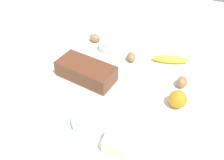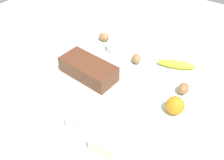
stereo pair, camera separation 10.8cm
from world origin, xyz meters
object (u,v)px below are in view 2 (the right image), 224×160
Objects in this scene: sugar_bowl at (117,45)px; banana at (176,64)px; loaf_pan at (89,68)px; egg_beside_bowl at (136,59)px; butter_block at (104,144)px; egg_near_butter at (184,88)px; orange_fruit at (175,105)px; egg_loose at (104,37)px; flour_bowl at (84,116)px.

banana is at bearing -174.31° from sugar_bowl.
banana is (-0.34, -0.03, -0.01)m from sugar_bowl.
loaf_pan is 0.26m from egg_beside_bowl.
butter_block is at bearing 87.25° from banana.
egg_beside_bowl is (-0.15, 0.04, -0.00)m from sugar_bowl.
banana is at bearing -57.01° from egg_near_butter.
banana is 2.11× the size of butter_block.
loaf_pan is at bearing 58.15° from egg_beside_bowl.
loaf_pan is at bearing 42.14° from banana.
egg_near_butter is at bearing -106.14° from butter_block.
sugar_bowl is 1.40× the size of butter_block.
sugar_bowl is 0.63m from butter_block.
sugar_bowl reaches higher than egg_beside_bowl.
sugar_bowl is (0.01, -0.26, -0.01)m from loaf_pan.
loaf_pan is 0.42m from butter_block.
egg_beside_bowl is at bearing -34.16° from orange_fruit.
sugar_bowl is 0.12m from egg_loose.
sugar_bowl is (0.17, -0.50, -0.00)m from flour_bowl.
orange_fruit is 0.85× the size of butter_block.
flour_bowl is 2.32× the size of egg_loose.
orange_fruit is 1.18× the size of egg_loose.
sugar_bowl is at bearing -71.18° from flour_bowl.
orange_fruit is (-0.45, 0.25, 0.01)m from sugar_bowl.
flour_bowl is 0.52m from sugar_bowl.
egg_beside_bowl is (0.16, -0.51, -0.01)m from butter_block.
flour_bowl is at bearing 93.02° from egg_beside_bowl.
orange_fruit is 1.23× the size of egg_near_butter.
sugar_bowl reaches higher than banana.
flour_bowl is 0.45m from egg_beside_bowl.
flour_bowl reaches higher than butter_block.
sugar_bowl is at bearing -83.56° from loaf_pan.
loaf_pan is 0.45m from egg_near_butter.
butter_block is at bearing 73.86° from egg_near_butter.
orange_fruit is at bearing 153.62° from egg_loose.
sugar_bowl is 2.04× the size of egg_beside_bowl.
butter_block is 0.72m from egg_loose.
loaf_pan is 4.65× the size of egg_near_butter.
banana is at bearing -158.21° from egg_beside_bowl.
butter_block is (-0.31, 0.55, 0.00)m from sugar_bowl.
loaf_pan is at bearing 18.85° from egg_near_butter.
egg_beside_bowl is at bearing -14.53° from egg_near_butter.
egg_loose reaches higher than egg_beside_bowl.
orange_fruit is at bearing 145.84° from egg_beside_bowl.
sugar_bowl reaches higher than egg_near_butter.
banana is at bearing -107.45° from flour_bowl.
egg_near_butter is 0.57m from egg_loose.
banana is at bearing -179.75° from egg_loose.
butter_block is at bearing 119.07° from sugar_bowl.
orange_fruit is 0.34m from butter_block.
egg_near_butter is 0.30m from egg_beside_bowl.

